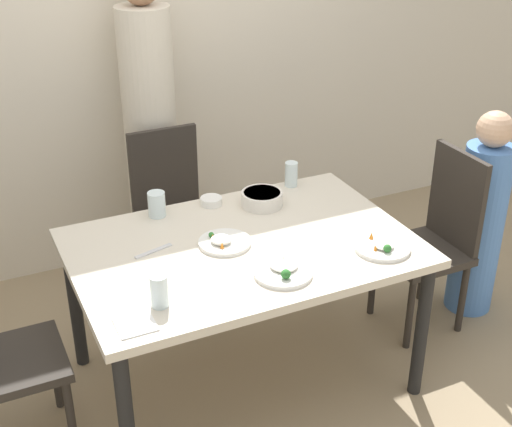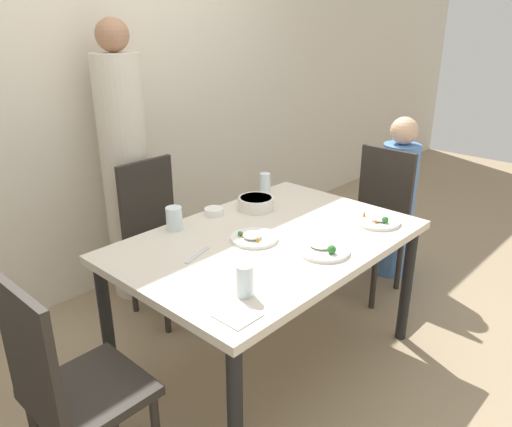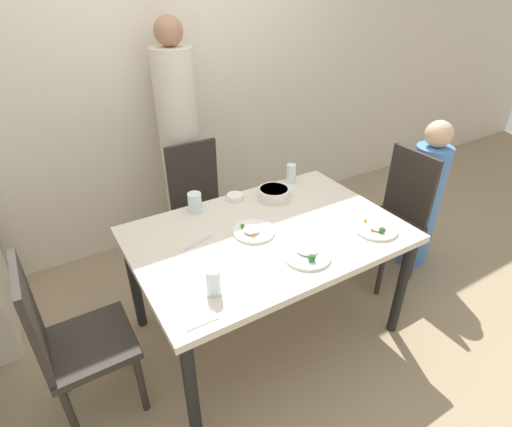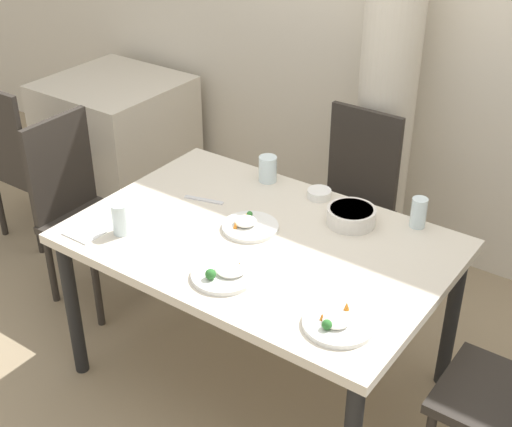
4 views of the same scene
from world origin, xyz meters
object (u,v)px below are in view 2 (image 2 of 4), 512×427
(chair_adult_spot, at_px, (160,235))
(person_child, at_px, (396,203))
(plate_rice_adult, at_px, (323,249))
(chair_child_spot, at_px, (374,218))
(bowl_curry, at_px, (256,203))
(person_adult, at_px, (126,175))
(glass_water_tall, at_px, (245,280))

(chair_adult_spot, relative_size, person_child, 0.84)
(chair_adult_spot, relative_size, plate_rice_adult, 3.94)
(chair_adult_spot, xyz_separation_m, person_child, (1.41, -0.82, 0.03))
(chair_child_spot, bearing_deg, plate_rice_adult, -73.20)
(chair_child_spot, xyz_separation_m, bowl_curry, (-0.84, 0.29, 0.27))
(person_adult, height_order, bowl_curry, person_adult)
(person_child, bearing_deg, chair_child_spot, 180.00)
(chair_child_spot, bearing_deg, glass_water_tall, -78.67)
(person_adult, height_order, person_child, person_adult)
(plate_rice_adult, bearing_deg, person_adult, 93.46)
(person_adult, relative_size, bowl_curry, 8.69)
(chair_adult_spot, relative_size, glass_water_tall, 7.23)
(chair_adult_spot, distance_m, person_adult, 0.44)
(person_child, bearing_deg, chair_adult_spot, 149.74)
(person_child, relative_size, plate_rice_adult, 4.70)
(chair_adult_spot, bearing_deg, person_child, -30.26)
(chair_adult_spot, xyz_separation_m, glass_water_tall, (-0.43, -1.13, 0.30))
(chair_adult_spot, bearing_deg, plate_rice_adult, -85.59)
(chair_adult_spot, distance_m, chair_child_spot, 1.39)
(bowl_curry, bearing_deg, plate_rice_adult, -107.76)
(chair_child_spot, distance_m, glass_water_tall, 1.61)
(chair_child_spot, bearing_deg, bowl_curry, -108.78)
(chair_child_spot, relative_size, bowl_curry, 4.73)
(person_child, height_order, bowl_curry, person_child)
(bowl_curry, relative_size, plate_rice_adult, 0.83)
(glass_water_tall, bearing_deg, person_child, 9.59)
(person_child, distance_m, plate_rice_adult, 1.38)
(chair_child_spot, bearing_deg, person_adult, -135.33)
(chair_adult_spot, bearing_deg, bowl_curry, -62.53)
(chair_adult_spot, bearing_deg, chair_child_spot, -36.28)
(bowl_curry, bearing_deg, glass_water_tall, -140.01)
(chair_child_spot, distance_m, bowl_curry, 0.93)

